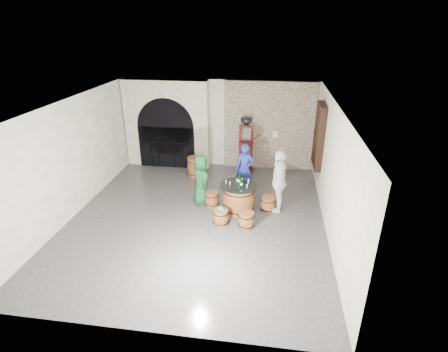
# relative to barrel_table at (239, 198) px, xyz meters

# --- Properties ---
(ground) EXTENTS (8.00, 8.00, 0.00)m
(ground) POSITION_rel_barrel_table_xyz_m (-1.10, -0.54, -0.41)
(ground) COLOR #2E2E30
(ground) RESTS_ON ground
(wall_back) EXTENTS (8.00, 0.00, 8.00)m
(wall_back) POSITION_rel_barrel_table_xyz_m (-1.10, 3.46, 1.19)
(wall_back) COLOR white
(wall_back) RESTS_ON ground
(wall_front) EXTENTS (8.00, 0.00, 8.00)m
(wall_front) POSITION_rel_barrel_table_xyz_m (-1.10, -4.54, 1.19)
(wall_front) COLOR white
(wall_front) RESTS_ON ground
(wall_left) EXTENTS (0.00, 8.00, 8.00)m
(wall_left) POSITION_rel_barrel_table_xyz_m (-4.60, -0.54, 1.19)
(wall_left) COLOR white
(wall_left) RESTS_ON ground
(wall_right) EXTENTS (0.00, 8.00, 8.00)m
(wall_right) POSITION_rel_barrel_table_xyz_m (2.40, -0.54, 1.19)
(wall_right) COLOR white
(wall_right) RESTS_ON ground
(ceiling) EXTENTS (8.00, 8.00, 0.00)m
(ceiling) POSITION_rel_barrel_table_xyz_m (-1.10, -0.54, 2.79)
(ceiling) COLOR beige
(ceiling) RESTS_ON wall_back
(stone_facing_panel) EXTENTS (3.20, 0.12, 3.18)m
(stone_facing_panel) POSITION_rel_barrel_table_xyz_m (0.70, 3.40, 1.19)
(stone_facing_panel) COLOR #AEA28A
(stone_facing_panel) RESTS_ON ground
(arched_opening) EXTENTS (3.10, 0.60, 3.19)m
(arched_opening) POSITION_rel_barrel_table_xyz_m (-3.00, 3.19, 1.17)
(arched_opening) COLOR white
(arched_opening) RESTS_ON ground
(shuttered_window) EXTENTS (0.23, 1.10, 2.00)m
(shuttered_window) POSITION_rel_barrel_table_xyz_m (2.28, 1.86, 1.39)
(shuttered_window) COLOR black
(shuttered_window) RESTS_ON wall_right
(barrel_table) EXTENTS (1.09, 1.09, 0.84)m
(barrel_table) POSITION_rel_barrel_table_xyz_m (0.00, 0.00, 0.00)
(barrel_table) COLOR brown
(barrel_table) RESTS_ON ground
(barrel_stool_left) EXTENTS (0.44, 0.44, 0.43)m
(barrel_stool_left) POSITION_rel_barrel_table_xyz_m (-0.83, 0.24, -0.20)
(barrel_stool_left) COLOR brown
(barrel_stool_left) RESTS_ON ground
(barrel_stool_far) EXTENTS (0.44, 0.44, 0.43)m
(barrel_stool_far) POSITION_rel_barrel_table_xyz_m (0.03, 0.86, -0.20)
(barrel_stool_far) COLOR brown
(barrel_stool_far) RESTS_ON ground
(barrel_stool_right) EXTENTS (0.44, 0.44, 0.43)m
(barrel_stool_right) POSITION_rel_barrel_table_xyz_m (0.85, 0.17, -0.20)
(barrel_stool_right) COLOR brown
(barrel_stool_right) RESTS_ON ground
(barrel_stool_near_right) EXTENTS (0.44, 0.44, 0.43)m
(barrel_stool_near_right) POSITION_rel_barrel_table_xyz_m (0.29, -0.81, -0.20)
(barrel_stool_near_right) COLOR brown
(barrel_stool_near_right) RESTS_ON ground
(barrel_stool_near_left) EXTENTS (0.44, 0.44, 0.43)m
(barrel_stool_near_left) POSITION_rel_barrel_table_xyz_m (-0.41, -0.76, -0.20)
(barrel_stool_near_left) COLOR brown
(barrel_stool_near_left) RESTS_ON ground
(green_cap) EXTENTS (0.25, 0.20, 0.11)m
(green_cap) POSITION_rel_barrel_table_xyz_m (-0.41, -0.76, 0.05)
(green_cap) COLOR #0D9452
(green_cap) RESTS_ON barrel_stool_near_left
(person_green) EXTENTS (0.58, 0.81, 1.54)m
(person_green) POSITION_rel_barrel_table_xyz_m (-1.16, 0.34, 0.36)
(person_green) COLOR #134523
(person_green) RESTS_ON ground
(person_blue) EXTENTS (0.65, 0.49, 1.60)m
(person_blue) POSITION_rel_barrel_table_xyz_m (0.04, 1.28, 0.38)
(person_blue) COLOR navy
(person_blue) RESTS_ON ground
(person_white) EXTENTS (0.52, 1.11, 1.85)m
(person_white) POSITION_rel_barrel_table_xyz_m (1.11, 0.22, 0.51)
(person_white) COLOR white
(person_white) RESTS_ON ground
(wine_bottle_left) EXTENTS (0.08, 0.08, 0.32)m
(wine_bottle_left) POSITION_rel_barrel_table_xyz_m (-0.00, 0.08, 0.55)
(wine_bottle_left) COLOR black
(wine_bottle_left) RESTS_ON barrel_table
(wine_bottle_center) EXTENTS (0.08, 0.08, 0.32)m
(wine_bottle_center) POSITION_rel_barrel_table_xyz_m (0.08, -0.13, 0.55)
(wine_bottle_center) COLOR black
(wine_bottle_center) RESTS_ON barrel_table
(wine_bottle_right) EXTENTS (0.08, 0.08, 0.32)m
(wine_bottle_right) POSITION_rel_barrel_table_xyz_m (0.04, 0.20, 0.55)
(wine_bottle_right) COLOR black
(wine_bottle_right) RESTS_ON barrel_table
(tasting_glass_a) EXTENTS (0.05, 0.05, 0.10)m
(tasting_glass_a) POSITION_rel_barrel_table_xyz_m (-0.26, -0.03, 0.47)
(tasting_glass_a) COLOR #A97221
(tasting_glass_a) RESTS_ON barrel_table
(tasting_glass_b) EXTENTS (0.05, 0.05, 0.10)m
(tasting_glass_b) POSITION_rel_barrel_table_xyz_m (0.25, 0.14, 0.47)
(tasting_glass_b) COLOR #A97221
(tasting_glass_b) RESTS_ON barrel_table
(tasting_glass_c) EXTENTS (0.05, 0.05, 0.10)m
(tasting_glass_c) POSITION_rel_barrel_table_xyz_m (-0.08, 0.19, 0.47)
(tasting_glass_c) COLOR #A97221
(tasting_glass_c) RESTS_ON barrel_table
(tasting_glass_d) EXTENTS (0.05, 0.05, 0.10)m
(tasting_glass_d) POSITION_rel_barrel_table_xyz_m (0.25, 0.23, 0.47)
(tasting_glass_d) COLOR #A97221
(tasting_glass_d) RESTS_ON barrel_table
(tasting_glass_e) EXTENTS (0.05, 0.05, 0.10)m
(tasting_glass_e) POSITION_rel_barrel_table_xyz_m (0.24, -0.14, 0.47)
(tasting_glass_e) COLOR #A97221
(tasting_glass_e) RESTS_ON barrel_table
(tasting_glass_f) EXTENTS (0.05, 0.05, 0.10)m
(tasting_glass_f) POSITION_rel_barrel_table_xyz_m (-0.38, 0.06, 0.47)
(tasting_glass_f) COLOR #A97221
(tasting_glass_f) RESTS_ON barrel_table
(side_barrel) EXTENTS (0.52, 0.52, 0.69)m
(side_barrel) POSITION_rel_barrel_table_xyz_m (-1.82, 2.30, -0.07)
(side_barrel) COLOR brown
(side_barrel) RESTS_ON ground
(corking_press) EXTENTS (0.82, 0.48, 1.98)m
(corking_press) POSITION_rel_barrel_table_xyz_m (-0.07, 2.95, 0.74)
(corking_press) COLOR #440B13
(corking_press) RESTS_ON ground
(control_box) EXTENTS (0.18, 0.10, 0.22)m
(control_box) POSITION_rel_barrel_table_xyz_m (0.95, 3.32, 0.94)
(control_box) COLOR silver
(control_box) RESTS_ON wall_back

